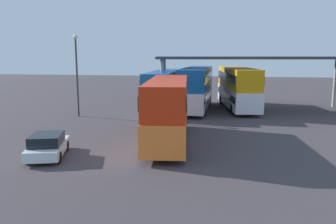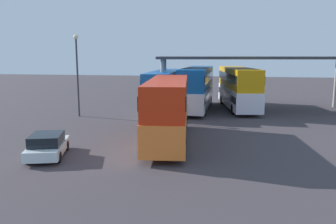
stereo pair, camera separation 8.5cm
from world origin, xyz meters
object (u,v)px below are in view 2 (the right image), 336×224
lamppost_tall (77,65)px  double_decker_near_canopy (165,89)px  double_decker_mid_row (197,87)px  double_decker_main (168,108)px  double_decker_far_right (238,87)px  parked_hatchback (47,145)px

lamppost_tall → double_decker_near_canopy: bearing=33.9°
double_decker_near_canopy → double_decker_mid_row: double_decker_mid_row is taller
double_decker_main → double_decker_mid_row: size_ratio=0.90×
double_decker_near_canopy → double_decker_mid_row: size_ratio=1.01×
double_decker_mid_row → double_decker_near_canopy: bearing=106.3°
double_decker_main → double_decker_near_canopy: 12.89m
double_decker_main → double_decker_mid_row: (0.79, 13.50, 0.12)m
double_decker_mid_row → double_decker_far_right: double_decker_mid_row is taller
double_decker_main → double_decker_mid_row: bearing=-9.1°
double_decker_near_canopy → lamppost_tall: size_ratio=1.55×
parked_hatchback → lamppost_tall: bearing=-0.0°
double_decker_main → lamppost_tall: 12.66m
double_decker_far_right → double_decker_main: bearing=151.9°
double_decker_near_canopy → double_decker_far_right: 7.74m
parked_hatchback → lamppost_tall: size_ratio=0.55×
double_decker_main → double_decker_near_canopy: double_decker_main is taller
parked_hatchback → double_decker_mid_row: (6.91, 17.87, 1.70)m
double_decker_main → double_decker_far_right: size_ratio=0.92×
double_decker_mid_row → double_decker_far_right: 4.39m
double_decker_near_canopy → parked_hatchback: bearing=167.4°
double_decker_mid_row → lamppost_tall: 12.12m
lamppost_tall → parked_hatchback: bearing=-73.8°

